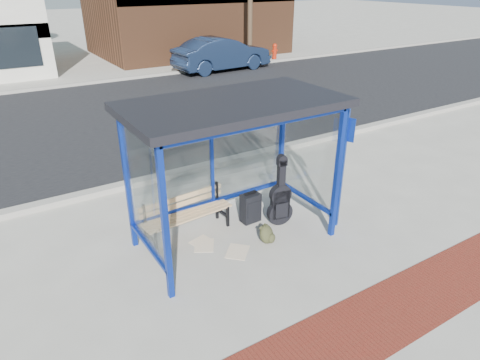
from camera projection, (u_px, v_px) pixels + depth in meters
ground at (235, 239)px, 7.30m from camera, size 120.00×120.00×0.00m
brick_paver_strip at (343, 338)px, 5.30m from camera, size 60.00×1.00×0.01m
curb_near at (167, 175)px, 9.49m from camera, size 60.00×0.25×0.12m
street_asphalt at (103, 119)px, 13.43m from camera, size 60.00×10.00×0.00m
curb_far at (67, 85)px, 17.31m from camera, size 60.00×0.25×0.12m
far_sidewalk at (58, 78)px, 18.79m from camera, size 60.00×4.00×0.01m
bus_shelter at (232, 122)px, 6.46m from camera, size 3.30×1.80×2.42m
bench at (186, 212)px, 7.29m from camera, size 1.61×0.51×0.75m
guitar_bag at (280, 201)px, 7.57m from camera, size 0.48×0.21×1.26m
suitcase at (251, 208)px, 7.72m from camera, size 0.35×0.24×0.60m
backpack at (267, 235)px, 7.14m from camera, size 0.34×0.32×0.33m
sign_post at (342, 163)px, 7.22m from camera, size 0.14×0.25×2.15m
newspaper_a at (201, 242)px, 7.23m from camera, size 0.41×0.36×0.01m
newspaper_b at (237, 252)px, 6.96m from camera, size 0.54×0.54×0.01m
newspaper_c at (204, 245)px, 7.13m from camera, size 0.48×0.51×0.01m
parked_car at (222, 54)px, 19.99m from camera, size 4.74×1.92×1.53m
fire_hydrant at (275, 51)px, 22.80m from camera, size 0.37×0.25×0.83m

